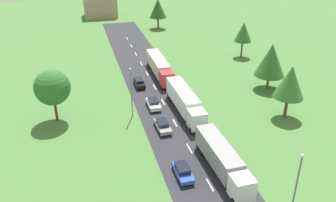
# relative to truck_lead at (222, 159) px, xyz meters

# --- Properties ---
(road) EXTENTS (10.00, 140.00, 0.06)m
(road) POSITION_rel_truck_lead_xyz_m (-2.26, 7.61, -2.01)
(road) COLOR #2B2B30
(road) RESTS_ON ground
(lane_marking_centre) EXTENTS (0.16, 117.97, 0.01)m
(lane_marking_centre) POSITION_rel_truck_lead_xyz_m (-2.26, 2.70, -1.98)
(lane_marking_centre) COLOR white
(lane_marking_centre) RESTS_ON road
(truck_lead) EXTENTS (2.74, 12.66, 3.42)m
(truck_lead) POSITION_rel_truck_lead_xyz_m (0.00, 0.00, 0.00)
(truck_lead) COLOR white
(truck_lead) RESTS_ON road
(truck_second) EXTENTS (2.64, 13.84, 3.71)m
(truck_second) POSITION_rel_truck_lead_xyz_m (0.21, 16.16, 0.13)
(truck_second) COLOR white
(truck_second) RESTS_ON road
(truck_third) EXTENTS (2.59, 14.55, 3.46)m
(truck_third) POSITION_rel_truck_lead_xyz_m (-0.03, 32.51, 0.03)
(truck_third) COLOR red
(truck_third) RESTS_ON road
(car_second) EXTENTS (1.76, 4.25, 1.45)m
(car_second) POSITION_rel_truck_lead_xyz_m (-4.92, 0.47, -1.23)
(car_second) COLOR blue
(car_second) RESTS_ON road
(car_third) EXTENTS (1.90, 4.38, 1.40)m
(car_third) POSITION_rel_truck_lead_xyz_m (-4.61, 11.77, -1.24)
(car_third) COLOR gray
(car_third) RESTS_ON road
(car_fourth) EXTENTS (1.88, 4.15, 1.46)m
(car_fourth) POSITION_rel_truck_lead_xyz_m (-4.35, 19.14, -1.21)
(car_fourth) COLOR white
(car_fourth) RESTS_ON road
(car_fifth) EXTENTS (1.75, 4.24, 1.46)m
(car_fifth) POSITION_rel_truck_lead_xyz_m (-5.01, 28.42, -1.22)
(car_fifth) COLOR black
(car_fifth) RESTS_ON road
(lamppost_lead) EXTENTS (0.36, 0.36, 8.29)m
(lamppost_lead) POSITION_rel_truck_lead_xyz_m (3.95, -9.18, 2.58)
(lamppost_lead) COLOR slate
(lamppost_lead) RESTS_ON ground
(lamppost_second) EXTENTS (0.36, 0.36, 8.37)m
(lamppost_second) POSITION_rel_truck_lead_xyz_m (-8.27, 17.22, 2.62)
(lamppost_second) COLOR slate
(lamppost_second) RESTS_ON ground
(tree_oak) EXTENTS (3.96, 3.96, 8.07)m
(tree_oak) POSITION_rel_truck_lead_xyz_m (21.28, 39.02, 3.82)
(tree_oak) COLOR #513823
(tree_oak) RESTS_ON ground
(tree_birch) EXTENTS (5.50, 5.50, 8.44)m
(tree_birch) POSITION_rel_truck_lead_xyz_m (-20.05, 19.03, 3.63)
(tree_birch) COLOR #513823
(tree_birch) RESTS_ON ground
(tree_maple) EXTENTS (4.88, 4.88, 8.63)m
(tree_maple) POSITION_rel_truck_lead_xyz_m (8.29, 68.14, 3.88)
(tree_maple) COLOR #513823
(tree_maple) RESTS_ON ground
(tree_pine) EXTENTS (4.71, 4.71, 8.75)m
(tree_pine) POSITION_rel_truck_lead_xyz_m (15.44, 10.65, 4.08)
(tree_pine) COLOR #513823
(tree_pine) RESTS_ON ground
(tree_elm) EXTENTS (5.50, 5.50, 8.74)m
(tree_elm) POSITION_rel_truck_lead_xyz_m (18.21, 21.28, 3.66)
(tree_elm) COLOR #513823
(tree_elm) RESTS_ON ground
(distant_building) EXTENTS (10.51, 8.21, 6.39)m
(distant_building) POSITION_rel_truck_lead_xyz_m (-6.68, 87.82, 1.15)
(distant_building) COLOR #9E846B
(distant_building) RESTS_ON ground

